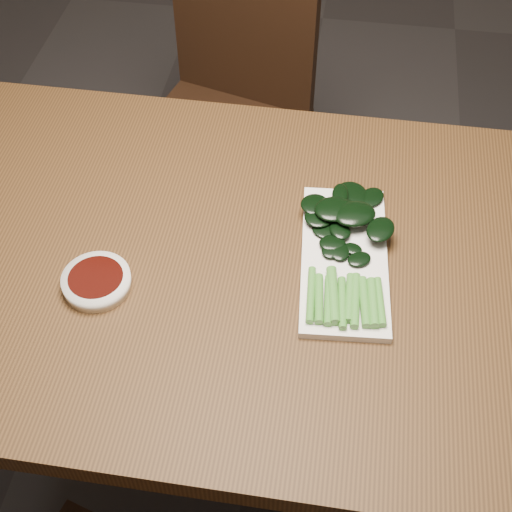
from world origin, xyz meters
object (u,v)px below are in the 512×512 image
(table, at_px, (247,283))
(gai_lan, at_px, (345,241))
(chair_far, at_px, (228,106))
(sauce_bowl, at_px, (97,281))
(serving_plate, at_px, (344,259))

(table, bearing_deg, gai_lan, 12.80)
(table, relative_size, chair_far, 1.57)
(sauce_bowl, relative_size, serving_plate, 0.34)
(serving_plate, bearing_deg, chair_far, 114.80)
(table, distance_m, sauce_bowl, 0.26)
(sauce_bowl, xyz_separation_m, gai_lan, (0.39, 0.13, 0.01))
(serving_plate, height_order, gai_lan, gai_lan)
(table, relative_size, serving_plate, 4.30)
(chair_far, relative_size, gai_lan, 2.71)
(table, relative_size, sauce_bowl, 12.75)
(chair_far, bearing_deg, gai_lan, -49.53)
(sauce_bowl, xyz_separation_m, serving_plate, (0.39, 0.11, -0.01))
(table, xyz_separation_m, serving_plate, (0.16, 0.01, 0.08))
(gai_lan, bearing_deg, sauce_bowl, -160.81)
(chair_far, distance_m, gai_lan, 0.82)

